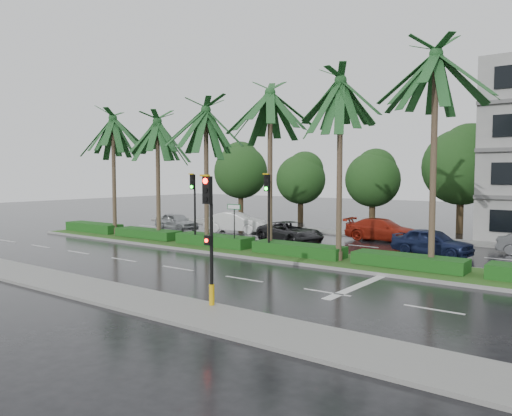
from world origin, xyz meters
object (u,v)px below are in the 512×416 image
Objects in this scene: signal_median_left at (194,198)px; car_darkgrey at (290,232)px; signal_near at (210,234)px; car_red at (383,230)px; street_sign at (234,215)px; car_silver at (177,222)px; car_blue at (432,242)px; car_white at (235,222)px.

signal_median_left is 6.80m from car_darkgrey.
signal_near is 16.48m from car_darkgrey.
car_red is (-2.00, 19.52, -1.76)m from signal_near.
street_sign is at bearing -168.19° from car_darkgrey.
signal_median_left is 9.79m from car_silver.
car_darkgrey is at bearing 100.49° from car_blue.
car_blue reaches higher than car_silver.
car_darkgrey is at bearing -85.82° from car_silver.
car_blue reaches higher than car_red.
car_red is 6.06m from car_blue.
signal_median_left is 1.00× the size of car_blue.
signal_near is at bearing -177.48° from car_red.
signal_near is 13.93m from signal_median_left.
car_darkgrey is at bearing 56.79° from signal_median_left.
car_red is at bearing 50.86° from signal_median_left.
signal_near is 15.75m from car_blue.
car_silver reaches higher than car_darkgrey.
car_red is (15.50, 3.97, 0.05)m from car_silver.
street_sign is at bearing 125.34° from signal_near.
signal_near is 23.48m from car_silver.
signal_median_left is at bearing -121.15° from car_silver.
car_silver is 20.00m from car_blue.
signal_near is at bearing -139.28° from car_darkgrey.
car_darkgrey is at bearing -127.05° from car_white.
car_white is (-3.00, 7.70, -2.23)m from signal_median_left.
car_white reaches higher than car_darkgrey.
car_red reaches higher than car_darkgrey.
signal_median_left reaches higher than signal_near.
car_darkgrey is (3.50, 5.35, -2.31)m from signal_median_left.
car_blue is (9.00, 0.42, 0.06)m from car_darkgrey.
car_blue is (9.50, 5.58, -1.38)m from street_sign.
car_white is (4.50, 1.85, 0.08)m from car_silver.
signal_near is 0.85× the size of car_red.
signal_near is at bearing -44.09° from signal_median_left.
car_white is 6.91m from car_darkgrey.
street_sign reaches higher than car_red.
street_sign is 5.38m from car_darkgrey.
car_white is 11.20m from car_red.
car_red is 1.17× the size of car_blue.
signal_near is 1.07× the size of car_silver.
car_red is (11.00, 2.13, -0.03)m from car_white.
car_silver is 16.00m from car_red.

